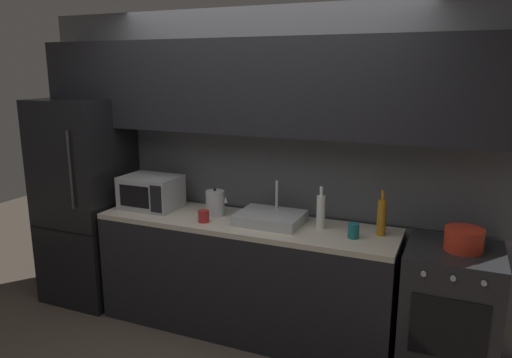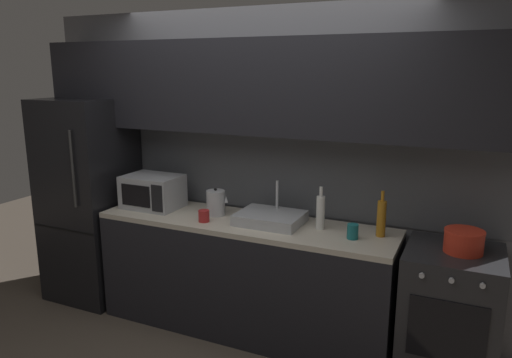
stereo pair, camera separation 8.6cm
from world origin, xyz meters
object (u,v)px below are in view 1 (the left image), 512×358
refrigerator (87,200)px  mug_red (204,216)px  oven_range (449,313)px  microwave (151,192)px  wine_bottle_white (321,211)px  cooking_pot (464,239)px  wine_bottle_amber (382,217)px  kettle (215,203)px  mug_teal (353,231)px

refrigerator → mug_red: (1.27, -0.14, 0.05)m
refrigerator → oven_range: bearing=-0.0°
microwave → wine_bottle_white: (1.44, 0.05, -0.01)m
refrigerator → oven_range: 3.06m
cooking_pot → wine_bottle_white: bearing=176.1°
wine_bottle_white → mug_red: bearing=-166.1°
refrigerator → mug_red: bearing=-6.5°
oven_range → wine_bottle_amber: (-0.49, 0.09, 0.58)m
microwave → kettle: microwave is taller
microwave → wine_bottle_white: bearing=1.9°
oven_range → kettle: bearing=178.5°
oven_range → microwave: size_ratio=1.96×
refrigerator → oven_range: size_ratio=1.98×
refrigerator → mug_red: refrigerator is taller
microwave → kettle: size_ratio=2.07×
refrigerator → cooking_pot: (3.08, 0.00, 0.08)m
oven_range → mug_teal: size_ratio=8.72×
oven_range → cooking_pot: (0.04, 0.00, 0.52)m
kettle → wine_bottle_amber: bearing=1.8°
kettle → mug_red: 0.20m
refrigerator → wine_bottle_amber: 2.55m
wine_bottle_white → cooking_pot: wine_bottle_white is taller
wine_bottle_amber → cooking_pot: 0.54m
refrigerator → microwave: size_ratio=3.88×
wine_bottle_amber → mug_red: (-1.28, -0.23, -0.09)m
wine_bottle_amber → mug_red: size_ratio=3.62×
kettle → wine_bottle_white: size_ratio=0.71×
refrigerator → kettle: refrigerator is taller
refrigerator → microwave: 0.70m
wine_bottle_amber → mug_teal: 0.23m
mug_red → mug_teal: (1.11, 0.10, 0.01)m
cooking_pot → wine_bottle_amber: bearing=170.9°
kettle → wine_bottle_white: 0.85m
refrigerator → mug_teal: bearing=-1.1°
oven_range → cooking_pot: cooking_pot is taller
microwave → mug_teal: (1.70, -0.07, -0.08)m
kettle → cooking_pot: bearing=-1.4°
oven_range → wine_bottle_amber: wine_bottle_amber is taller
mug_red → cooking_pot: (1.81, 0.14, 0.03)m
mug_teal → kettle: bearing=175.3°
wine_bottle_amber → kettle: bearing=-178.2°
refrigerator → mug_teal: (2.38, -0.05, 0.06)m
wine_bottle_white → microwave: bearing=-178.1°
microwave → mug_red: 0.62m
mug_red → wine_bottle_amber: bearing=10.2°
mug_teal → cooking_pot: bearing=3.9°
refrigerator → cooking_pot: bearing=0.0°
wine_bottle_white → wine_bottle_amber: wine_bottle_amber is taller
oven_range → wine_bottle_white: wine_bottle_white is taller
wine_bottle_white → mug_teal: (0.26, -0.11, -0.08)m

